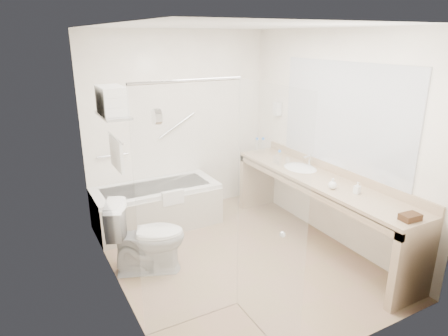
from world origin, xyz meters
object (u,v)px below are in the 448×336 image
vanity_counter (319,195)px  water_bottle_left (257,146)px  toilet (147,237)px  amenity_basket (410,217)px  bathtub (157,206)px

vanity_counter → water_bottle_left: size_ratio=12.72×
toilet → water_bottle_left: 2.15m
amenity_basket → water_bottle_left: bearing=90.4°
toilet → vanity_counter: bearing=-80.5°
vanity_counter → toilet: 2.03m
bathtub → amenity_basket: (1.47, -2.63, 0.60)m
toilet → bathtub: bearing=-3.5°
water_bottle_left → toilet: bearing=-156.4°
bathtub → amenity_basket: bearing=-60.8°
toilet → amenity_basket: bearing=-109.5°
amenity_basket → toilet: bearing=139.3°
vanity_counter → water_bottle_left: water_bottle_left is taller
toilet → amenity_basket: amenity_basket is taller
water_bottle_left → vanity_counter: bearing=-86.7°
vanity_counter → toilet: bearing=168.3°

